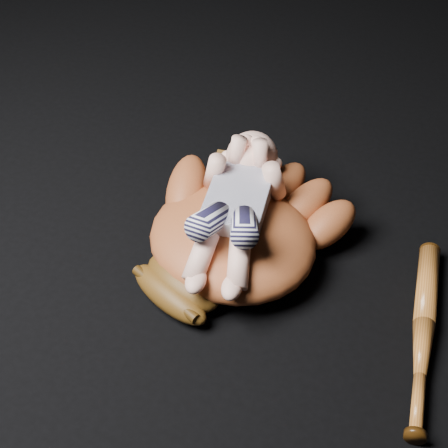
% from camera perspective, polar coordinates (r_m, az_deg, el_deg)
% --- Properties ---
extents(baseball_glove, '(0.54, 0.57, 0.14)m').
position_cam_1_polar(baseball_glove, '(1.25, 0.70, -0.78)').
color(baseball_glove, brown).
rests_on(baseball_glove, ground).
extents(newborn_baby, '(0.23, 0.40, 0.15)m').
position_cam_1_polar(newborn_baby, '(1.21, 0.82, 1.43)').
color(newborn_baby, '#F2B29C').
rests_on(newborn_baby, baseball_glove).
extents(baseball_bat, '(0.08, 0.41, 0.04)m').
position_cam_1_polar(baseball_bat, '(1.21, 16.23, -8.79)').
color(baseball_bat, '#A65B20').
rests_on(baseball_bat, ground).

